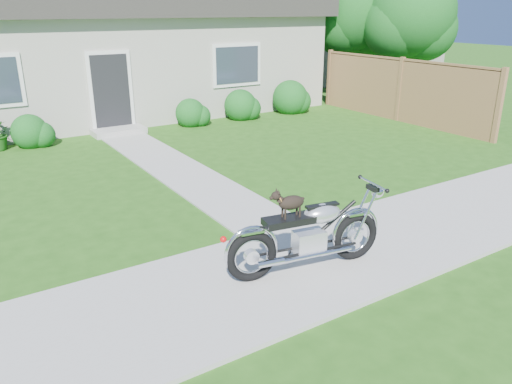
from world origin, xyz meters
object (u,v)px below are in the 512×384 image
potted_plant_right (189,114)px  motorcycle_with_dog (309,234)px  fence (400,90)px  tree_near (415,18)px  house (125,44)px  tree_far (359,14)px

potted_plant_right → motorcycle_with_dog: motorcycle_with_dog is taller
fence → tree_near: 3.63m
house → fence: (6.30, -6.24, -1.22)m
tree_near → potted_plant_right: 8.59m
tree_far → potted_plant_right: (-7.36, -0.90, -2.70)m
house → fence: size_ratio=1.90×
house → motorcycle_with_dog: size_ratio=5.70×
fence → tree_far: bearing=65.8°
tree_far → potted_plant_right: bearing=-173.0°
house → potted_plant_right: size_ratio=17.76×
tree_near → potted_plant_right: tree_near is taller
tree_near → potted_plant_right: size_ratio=6.47×
motorcycle_with_dog → tree_near: bearing=46.1°
tree_near → tree_far: size_ratio=0.97×
house → tree_near: (8.73, -4.45, 0.79)m
tree_near → potted_plant_right: bearing=173.0°
fence → potted_plant_right: (-5.70, 2.80, -0.59)m
tree_near → tree_far: (-0.77, 1.90, 0.11)m
motorcycle_with_dog → fence: bearing=46.0°
tree_far → house: bearing=162.3°
house → tree_far: size_ratio=2.65×
fence → house: bearing=135.3°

